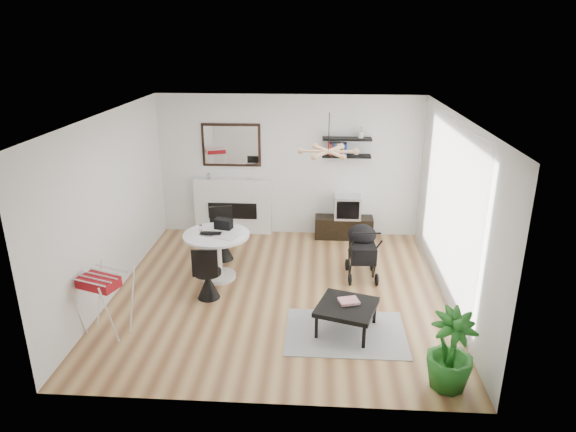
# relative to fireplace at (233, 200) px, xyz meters

# --- Properties ---
(floor) EXTENTS (5.00, 5.00, 0.00)m
(floor) POSITION_rel_fireplace_xyz_m (1.10, -2.42, -0.69)
(floor) COLOR brown
(floor) RESTS_ON ground
(ceiling) EXTENTS (5.00, 5.00, 0.00)m
(ceiling) POSITION_rel_fireplace_xyz_m (1.10, -2.42, 2.01)
(ceiling) COLOR white
(ceiling) RESTS_ON wall_back
(wall_back) EXTENTS (5.00, 0.00, 5.00)m
(wall_back) POSITION_rel_fireplace_xyz_m (1.10, 0.08, 0.66)
(wall_back) COLOR white
(wall_back) RESTS_ON floor
(wall_left) EXTENTS (0.00, 5.00, 5.00)m
(wall_left) POSITION_rel_fireplace_xyz_m (-1.40, -2.42, 0.66)
(wall_left) COLOR white
(wall_left) RESTS_ON floor
(wall_right) EXTENTS (0.00, 5.00, 5.00)m
(wall_right) POSITION_rel_fireplace_xyz_m (3.60, -2.42, 0.66)
(wall_right) COLOR white
(wall_right) RESTS_ON floor
(sheer_curtain) EXTENTS (0.04, 3.60, 2.60)m
(sheer_curtain) POSITION_rel_fireplace_xyz_m (3.50, -2.22, 0.66)
(sheer_curtain) COLOR white
(sheer_curtain) RESTS_ON wall_right
(fireplace) EXTENTS (1.50, 0.17, 2.16)m
(fireplace) POSITION_rel_fireplace_xyz_m (0.00, 0.00, 0.00)
(fireplace) COLOR white
(fireplace) RESTS_ON floor
(shelf_lower) EXTENTS (0.90, 0.25, 0.04)m
(shelf_lower) POSITION_rel_fireplace_xyz_m (2.17, -0.05, 0.91)
(shelf_lower) COLOR black
(shelf_lower) RESTS_ON wall_back
(shelf_upper) EXTENTS (0.90, 0.25, 0.04)m
(shelf_upper) POSITION_rel_fireplace_xyz_m (2.17, -0.05, 1.23)
(shelf_upper) COLOR black
(shelf_upper) RESTS_ON wall_back
(pendant_lamp) EXTENTS (0.90, 0.90, 0.10)m
(pendant_lamp) POSITION_rel_fireplace_xyz_m (1.80, -2.12, 1.46)
(pendant_lamp) COLOR tan
(pendant_lamp) RESTS_ON ceiling
(tv_console) EXTENTS (1.10, 0.39, 0.41)m
(tv_console) POSITION_rel_fireplace_xyz_m (2.17, -0.13, -0.48)
(tv_console) COLOR black
(tv_console) RESTS_ON floor
(crt_tv) EXTENTS (0.50, 0.43, 0.43)m
(crt_tv) POSITION_rel_fireplace_xyz_m (2.22, -0.13, -0.05)
(crt_tv) COLOR silver
(crt_tv) RESTS_ON tv_console
(dining_table) EXTENTS (1.05, 1.05, 0.77)m
(dining_table) POSITION_rel_fireplace_xyz_m (0.07, -1.99, -0.18)
(dining_table) COLOR white
(dining_table) RESTS_ON floor
(laptop) EXTENTS (0.35, 0.23, 0.03)m
(laptop) POSITION_rel_fireplace_xyz_m (-0.01, -2.07, 0.10)
(laptop) COLOR black
(laptop) RESTS_ON dining_table
(black_bag) EXTENTS (0.31, 0.23, 0.16)m
(black_bag) POSITION_rel_fireplace_xyz_m (0.15, -1.75, 0.17)
(black_bag) COLOR black
(black_bag) RESTS_ON dining_table
(newspaper) EXTENTS (0.42, 0.38, 0.01)m
(newspaper) POSITION_rel_fireplace_xyz_m (0.25, -2.09, 0.09)
(newspaper) COLOR white
(newspaper) RESTS_ON dining_table
(drinking_glass) EXTENTS (0.06, 0.06, 0.10)m
(drinking_glass) POSITION_rel_fireplace_xyz_m (-0.20, -1.87, 0.13)
(drinking_glass) COLOR white
(drinking_glass) RESTS_ON dining_table
(chair_far) EXTENTS (0.47, 0.48, 0.91)m
(chair_far) POSITION_rel_fireplace_xyz_m (0.02, -1.25, -0.40)
(chair_far) COLOR black
(chair_far) RESTS_ON floor
(chair_near) EXTENTS (0.41, 0.42, 0.86)m
(chair_near) POSITION_rel_fireplace_xyz_m (0.06, -2.67, -0.41)
(chair_near) COLOR black
(chair_near) RESTS_ON floor
(drying_rack) EXTENTS (0.73, 0.71, 0.88)m
(drying_rack) POSITION_rel_fireplace_xyz_m (-1.08, -3.70, -0.22)
(drying_rack) COLOR white
(drying_rack) RESTS_ON floor
(stroller) EXTENTS (0.51, 0.80, 0.95)m
(stroller) POSITION_rel_fireplace_xyz_m (2.39, -1.76, -0.28)
(stroller) COLOR black
(stroller) RESTS_ON floor
(rug) EXTENTS (1.59, 1.15, 0.01)m
(rug) POSITION_rel_fireplace_xyz_m (2.07, -3.49, -0.68)
(rug) COLOR gray
(rug) RESTS_ON floor
(coffee_table) EXTENTS (0.92, 0.92, 0.38)m
(coffee_table) POSITION_rel_fireplace_xyz_m (2.08, -3.42, -0.34)
(coffee_table) COLOR black
(coffee_table) RESTS_ON rug
(magazines) EXTENTS (0.30, 0.27, 0.04)m
(magazines) POSITION_rel_fireplace_xyz_m (2.11, -3.35, -0.28)
(magazines) COLOR #B72D3E
(magazines) RESTS_ON coffee_table
(potted_plant) EXTENTS (0.64, 0.64, 0.94)m
(potted_plant) POSITION_rel_fireplace_xyz_m (3.17, -4.50, -0.21)
(potted_plant) COLOR #1E631C
(potted_plant) RESTS_ON floor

